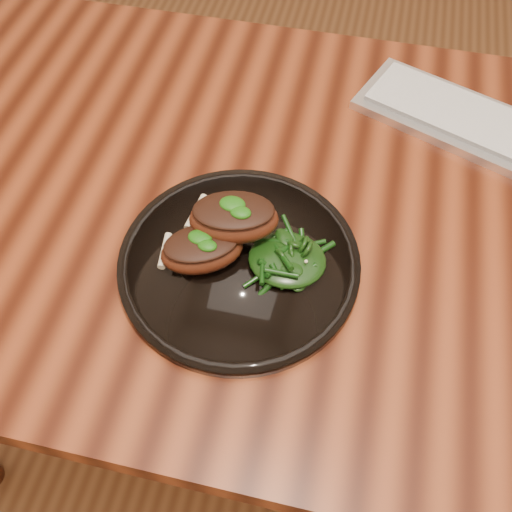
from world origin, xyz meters
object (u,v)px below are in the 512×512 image
at_px(desk, 380,250).
at_px(greens_heap, 287,257).
at_px(lamb_chop_front, 201,249).
at_px(plate, 239,262).
at_px(keyboard, 500,135).

distance_m(desk, greens_heap, 0.21).
bearing_deg(lamb_chop_front, desk, 31.36).
bearing_deg(greens_heap, lamb_chop_front, -171.04).
relative_size(plate, keyboard, 0.67).
relative_size(desk, plate, 5.15).
distance_m(lamb_chop_front, greens_heap, 0.11).
bearing_deg(desk, plate, -145.10).
height_order(plate, keyboard, keyboard).
relative_size(plate, greens_heap, 3.14).
bearing_deg(greens_heap, plate, -174.81).
xyz_separation_m(desk, greens_heap, (-0.12, -0.12, 0.12)).
distance_m(plate, greens_heap, 0.07).
xyz_separation_m(lamb_chop_front, greens_heap, (0.11, 0.02, -0.01)).
bearing_deg(greens_heap, desk, 44.93).
height_order(plate, lamb_chop_front, lamb_chop_front).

